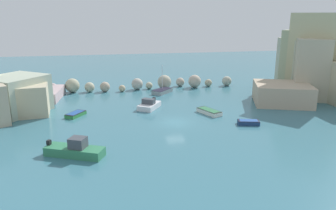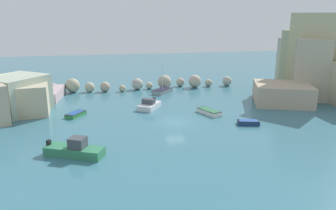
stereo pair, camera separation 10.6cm
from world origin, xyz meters
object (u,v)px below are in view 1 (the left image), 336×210
object	(u,v)px
moored_boat_0	(162,91)
moored_boat_5	(76,114)
moored_boat_1	(149,105)
moored_boat_3	(75,150)
channel_buoy	(169,90)
moored_boat_4	(248,122)
moored_boat_2	(209,112)

from	to	relation	value
moored_boat_0	moored_boat_5	xyz separation A→B (m)	(-14.74, -11.56, -0.10)
moored_boat_1	moored_boat_3	size ratio (longest dim) A/B	0.75
channel_buoy	moored_boat_5	world-z (taller)	channel_buoy
moored_boat_1	moored_boat_4	size ratio (longest dim) A/B	1.58
moored_boat_2	moored_boat_3	xyz separation A→B (m)	(-18.19, -11.42, 0.33)
channel_buoy	moored_boat_0	xyz separation A→B (m)	(-1.46, -1.05, 0.05)
moored_boat_3	moored_boat_4	bearing A→B (deg)	39.50
moored_boat_2	moored_boat_4	distance (m)	6.71
moored_boat_0	moored_boat_4	world-z (taller)	moored_boat_0
moored_boat_0	moored_boat_2	size ratio (longest dim) A/B	1.20
channel_buoy	moored_boat_1	bearing A→B (deg)	-116.20
moored_boat_2	moored_boat_0	bearing A→B (deg)	173.53
moored_boat_2	moored_boat_5	xyz separation A→B (m)	(-19.16, 2.64, -0.04)
channel_buoy	moored_boat_4	world-z (taller)	channel_buoy
moored_boat_0	moored_boat_3	bearing A→B (deg)	-165.60
moored_boat_0	moored_boat_2	xyz separation A→B (m)	(4.42, -14.20, -0.06)
moored_boat_0	moored_boat_2	distance (m)	14.87
moored_boat_3	moored_boat_5	xyz separation A→B (m)	(-0.97, 14.06, -0.37)
channel_buoy	moored_boat_1	distance (m)	11.98
moored_boat_0	moored_boat_1	xyz separation A→B (m)	(-3.83, -9.69, 0.15)
moored_boat_5	moored_boat_0	bearing A→B (deg)	161.59
moored_boat_5	moored_boat_4	bearing A→B (deg)	103.44
moored_boat_4	moored_boat_5	world-z (taller)	moored_boat_4
moored_boat_3	moored_boat_5	distance (m)	14.10
moored_boat_4	moored_boat_5	distance (m)	24.23
moored_boat_0	moored_boat_5	size ratio (longest dim) A/B	1.50
moored_boat_0	moored_boat_5	bearing A→B (deg)	170.77
moored_boat_1	moored_boat_5	world-z (taller)	moored_boat_1
moored_boat_2	moored_boat_4	bearing A→B (deg)	8.72
moored_boat_2	moored_boat_5	distance (m)	19.34
moored_boat_5	moored_boat_3	bearing A→B (deg)	37.42
moored_boat_1	moored_boat_0	bearing A→B (deg)	-169.52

